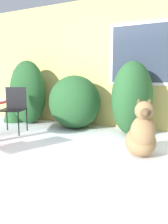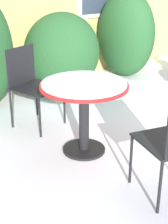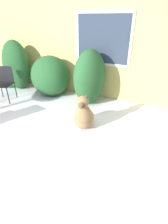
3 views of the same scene
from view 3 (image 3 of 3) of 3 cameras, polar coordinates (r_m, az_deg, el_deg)
The scene contains 8 objects.
ground_plane at distance 3.74m, azimuth -16.09°, elevation -5.60°, with size 16.00×16.00×0.00m, color white.
house_wall at distance 4.97m, azimuth -0.55°, elevation 21.14°, with size 8.00×0.10×2.74m.
shrub_left at distance 5.86m, azimuth -21.21°, elevation 14.00°, with size 0.89×0.69×1.47m.
shrub_middle at distance 5.12m, azimuth -10.91°, elevation 11.43°, with size 1.11×1.03×1.12m.
shrub_right at distance 4.48m, azimuth 1.90°, elevation 11.17°, with size 0.74×1.08×1.38m.
evergreen_bush at distance 6.29m, azimuth -23.58°, elevation 13.65°, with size 0.61×0.61×1.29m.
patio_chair_near_table at distance 5.21m, azimuth -24.67°, elevation 8.95°, with size 0.58×0.58×0.89m.
dog at distance 3.50m, azimuth -0.13°, elevation -1.19°, with size 0.57×0.76×0.80m.
Camera 3 is at (2.21, -2.22, 2.04)m, focal length 28.00 mm.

